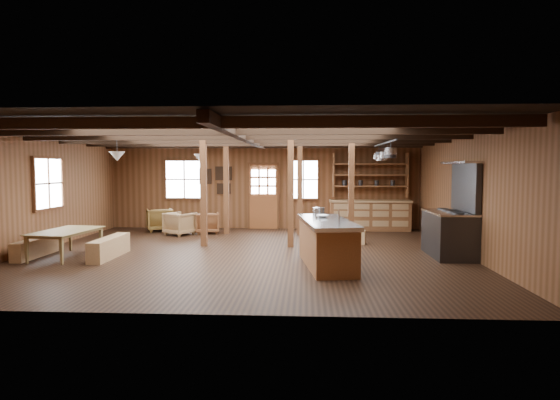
# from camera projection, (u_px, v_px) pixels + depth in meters

# --- Properties ---
(room) EXTENTS (10.04, 9.04, 2.84)m
(room) POSITION_uv_depth(u_px,v_px,m) (246.00, 193.00, 10.73)
(room) COLOR black
(room) RESTS_ON ground
(ceiling_joists) EXTENTS (9.80, 8.82, 0.18)m
(ceiling_joists) POSITION_uv_depth(u_px,v_px,m) (246.00, 138.00, 10.81)
(ceiling_joists) COLOR black
(ceiling_joists) RESTS_ON ceiling
(timber_posts) EXTENTS (3.95, 2.35, 2.80)m
(timber_posts) POSITION_uv_depth(u_px,v_px,m) (274.00, 189.00, 12.77)
(timber_posts) COLOR #4F2F16
(timber_posts) RESTS_ON floor
(back_door) EXTENTS (1.02, 0.08, 2.15)m
(back_door) POSITION_uv_depth(u_px,v_px,m) (263.00, 202.00, 15.20)
(back_door) COLOR brown
(back_door) RESTS_ON floor
(window_back_left) EXTENTS (1.32, 0.06, 1.32)m
(window_back_left) POSITION_uv_depth(u_px,v_px,m) (184.00, 179.00, 15.30)
(window_back_left) COLOR white
(window_back_left) RESTS_ON wall_back
(window_back_right) EXTENTS (1.02, 0.06, 1.32)m
(window_back_right) POSITION_uv_depth(u_px,v_px,m) (304.00, 180.00, 15.08)
(window_back_right) COLOR white
(window_back_right) RESTS_ON wall_back
(window_left) EXTENTS (0.14, 1.24, 1.32)m
(window_left) POSITION_uv_depth(u_px,v_px,m) (48.00, 183.00, 11.49)
(window_left) COLOR white
(window_left) RESTS_ON wall_back
(notice_boards) EXTENTS (1.08, 0.03, 0.90)m
(notice_boards) POSITION_uv_depth(u_px,v_px,m) (218.00, 178.00, 15.23)
(notice_boards) COLOR silver
(notice_boards) RESTS_ON wall_back
(back_counter) EXTENTS (2.55, 0.60, 2.45)m
(back_counter) POSITION_uv_depth(u_px,v_px,m) (370.00, 211.00, 14.78)
(back_counter) COLOR brown
(back_counter) RESTS_ON floor
(pendant_lamps) EXTENTS (1.86, 2.36, 0.66)m
(pendant_lamps) POSITION_uv_depth(u_px,v_px,m) (162.00, 157.00, 11.79)
(pendant_lamps) COLOR #2E2E31
(pendant_lamps) RESTS_ON ceiling
(pot_rack) EXTENTS (0.40, 3.00, 0.42)m
(pot_rack) POSITION_uv_depth(u_px,v_px,m) (384.00, 154.00, 10.77)
(pot_rack) COLOR #2E2E31
(pot_rack) RESTS_ON ceiling
(kitchen_island) EXTENTS (1.22, 2.60, 1.20)m
(kitchen_island) POSITION_uv_depth(u_px,v_px,m) (327.00, 243.00, 9.42)
(kitchen_island) COLOR brown
(kitchen_island) RESTS_ON floor
(step_stool) EXTENTS (0.45, 0.36, 0.36)m
(step_stool) POSITION_uv_depth(u_px,v_px,m) (358.00, 237.00, 12.15)
(step_stool) COLOR #9B7346
(step_stool) RESTS_ON floor
(commercial_range) EXTENTS (0.88, 1.72, 2.13)m
(commercial_range) POSITION_uv_depth(u_px,v_px,m) (452.00, 227.00, 10.44)
(commercial_range) COLOR #2E2E31
(commercial_range) RESTS_ON floor
(dining_table) EXTENTS (1.10, 1.79, 0.60)m
(dining_table) POSITION_uv_depth(u_px,v_px,m) (68.00, 244.00, 10.37)
(dining_table) COLOR olive
(dining_table) RESTS_ON floor
(bench_wall) EXTENTS (0.27, 1.47, 0.40)m
(bench_wall) POSITION_uv_depth(u_px,v_px,m) (35.00, 248.00, 10.42)
(bench_wall) COLOR #9B7346
(bench_wall) RESTS_ON floor
(bench_aisle) EXTENTS (0.31, 1.63, 0.45)m
(bench_aisle) POSITION_uv_depth(u_px,v_px,m) (109.00, 248.00, 10.32)
(bench_aisle) COLOR #9B7346
(bench_aisle) RESTS_ON floor
(armchair_a) EXTENTS (1.00, 1.01, 0.71)m
(armchair_a) POSITION_uv_depth(u_px,v_px,m) (160.00, 220.00, 14.65)
(armchair_a) COLOR brown
(armchair_a) RESTS_ON floor
(armchair_b) EXTENTS (0.82, 0.83, 0.64)m
(armchair_b) POSITION_uv_depth(u_px,v_px,m) (207.00, 223.00, 14.13)
(armchair_b) COLOR brown
(armchair_b) RESTS_ON floor
(armchair_c) EXTENTS (1.01, 1.02, 0.68)m
(armchair_c) POSITION_uv_depth(u_px,v_px,m) (180.00, 224.00, 13.78)
(armchair_c) COLOR olive
(armchair_c) RESTS_ON floor
(counter_pot) EXTENTS (0.27, 0.27, 0.16)m
(counter_pot) POSITION_uv_depth(u_px,v_px,m) (319.00, 211.00, 10.39)
(counter_pot) COLOR #AEB0B5
(counter_pot) RESTS_ON kitchen_island
(bowl) EXTENTS (0.28, 0.28, 0.07)m
(bowl) POSITION_uv_depth(u_px,v_px,m) (322.00, 216.00, 9.78)
(bowl) COLOR silver
(bowl) RESTS_ON kitchen_island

